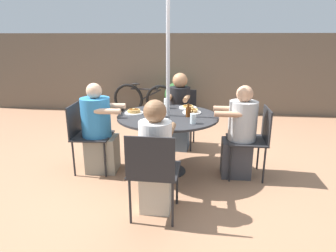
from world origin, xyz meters
TOP-DOWN VIEW (x-y plane):
  - ground_plane at (0.00, 0.00)m, footprint 12.00×12.00m
  - back_fence at (0.00, 3.20)m, footprint 10.00×0.06m
  - patio_table at (0.00, 0.00)m, footprint 1.26×1.26m
  - umbrella_pole at (0.00, 0.00)m, footprint 0.05×0.05m
  - patio_chair_north at (-0.02, -1.07)m, footprint 0.48×0.48m
  - diner_north at (-0.02, -0.89)m, footprint 0.33×0.49m
  - patio_chair_east at (1.07, 0.00)m, footprint 0.47×0.47m
  - diner_east at (0.89, 0.00)m, footprint 0.53×0.35m
  - patio_chair_south at (0.09, 1.06)m, footprint 0.51×0.51m
  - diner_south at (0.08, 0.89)m, footprint 0.35×0.51m
  - patio_chair_west at (-1.06, -0.06)m, footprint 0.49×0.49m
  - diner_west at (-0.89, -0.05)m, footprint 0.55×0.39m
  - pancake_plate_a at (-0.45, 0.06)m, footprint 0.24×0.24m
  - pancake_plate_b at (-0.11, -0.32)m, footprint 0.24×0.24m
  - pancake_plate_c at (0.22, 0.43)m, footprint 0.24×0.24m
  - pancake_plate_d at (-0.14, 0.24)m, footprint 0.24×0.24m
  - pancake_plate_e at (0.29, 0.16)m, footprint 0.24×0.24m
  - syrup_bottle at (0.25, -0.02)m, footprint 0.09×0.07m
  - coffee_cup at (-0.10, -0.08)m, footprint 0.08×0.08m
  - drinking_glass_a at (0.32, -0.32)m, footprint 0.07×0.07m
  - drinking_glass_b at (-0.06, 0.39)m, footprint 0.08×0.08m
  - bicycle at (-0.86, 2.88)m, footprint 1.45×0.44m
  - potted_shrub at (-0.11, 2.84)m, footprint 0.57×0.57m

SIDE VIEW (x-z plane):
  - ground_plane at x=0.00m, z-range 0.00..0.00m
  - bicycle at x=-0.86m, z-range 0.00..0.71m
  - potted_shrub at x=-0.11m, z-range 0.06..0.82m
  - diner_west at x=-0.89m, z-range -0.06..1.10m
  - patio_chair_north at x=-0.02m, z-range 0.08..0.97m
  - patio_chair_east at x=1.07m, z-range 0.08..0.97m
  - patio_chair_south at x=0.09m, z-range 0.08..0.97m
  - patio_chair_west at x=-1.06m, z-range 0.08..0.97m
  - diner_east at x=0.89m, z-range -0.05..1.11m
  - diner_north at x=-0.02m, z-range -0.04..1.11m
  - diner_south at x=0.08m, z-range -0.04..1.15m
  - patio_table at x=0.00m, z-range 0.28..1.04m
  - pancake_plate_c at x=0.22m, z-range 0.75..0.80m
  - pancake_plate_d at x=-0.14m, z-range 0.75..0.80m
  - pancake_plate_b at x=-0.11m, z-range 0.75..0.81m
  - pancake_plate_e at x=0.29m, z-range 0.75..0.81m
  - pancake_plate_a at x=-0.45m, z-range 0.75..0.82m
  - drinking_glass_a at x=0.32m, z-range 0.76..0.88m
  - coffee_cup at x=-0.10m, z-range 0.76..0.88m
  - syrup_bottle at x=0.25m, z-range 0.74..0.90m
  - drinking_glass_b at x=-0.06m, z-range 0.76..0.90m
  - back_fence at x=0.00m, z-range 0.00..1.77m
  - umbrella_pole at x=0.00m, z-range 0.00..2.27m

